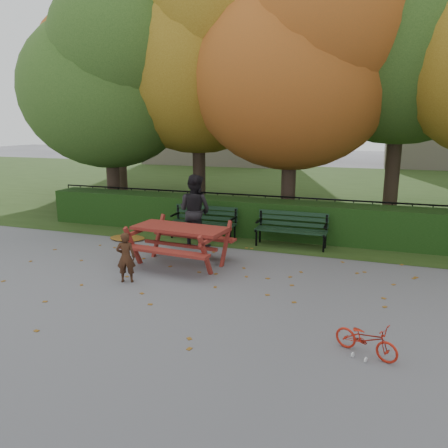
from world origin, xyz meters
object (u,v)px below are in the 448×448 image
(tree_c, at_px, (303,60))
(tree_b, at_px, (205,49))
(tree_f, at_px, (120,57))
(adult, at_px, (195,211))
(bench_right, at_px, (292,227))
(child, at_px, (126,257))
(picnic_table, at_px, (180,235))
(bench_left, at_px, (204,220))
(bicycle, at_px, (366,339))
(tree_a, at_px, (112,77))
(tree_d, at_px, (421,17))

(tree_c, bearing_deg, tree_b, 166.55)
(tree_f, distance_m, adult, 9.88)
(bench_right, height_order, child, child)
(picnic_table, height_order, adult, adult)
(bench_left, bearing_deg, tree_b, 110.58)
(bicycle, bearing_deg, child, 96.62)
(tree_a, distance_m, adult, 5.98)
(child, bearing_deg, tree_a, -77.28)
(tree_b, bearing_deg, child, -82.02)
(tree_f, xyz_separation_m, bench_left, (5.83, -5.54, -5.17))
(bench_right, bearing_deg, bicycle, -68.51)
(tree_c, distance_m, adult, 5.37)
(tree_b, relative_size, adult, 4.75)
(bench_right, relative_size, bicycle, 2.01)
(tree_b, xyz_separation_m, tree_c, (3.28, -0.78, -0.58))
(child, bearing_deg, picnic_table, -133.81)
(tree_b, height_order, adult, tree_b)
(picnic_table, bearing_deg, bench_left, 103.43)
(tree_c, bearing_deg, bicycle, -72.88)
(tree_d, bearing_deg, tree_a, -169.67)
(bench_right, bearing_deg, tree_a, 163.39)
(tree_f, bearing_deg, picnic_table, -51.78)
(adult, bearing_deg, bicycle, 147.68)
(tree_d, bearing_deg, child, -126.92)
(tree_a, distance_m, child, 7.75)
(bench_left, bearing_deg, tree_f, 136.49)
(tree_a, distance_m, picnic_table, 7.09)
(bench_right, bearing_deg, adult, -161.04)
(tree_c, height_order, bench_right, tree_c)
(bench_right, distance_m, child, 4.48)
(bench_right, relative_size, adult, 0.97)
(tree_d, bearing_deg, bicycle, -95.37)
(tree_c, bearing_deg, bench_right, -83.30)
(adult, bearing_deg, child, 96.55)
(picnic_table, xyz_separation_m, adult, (-0.28, 1.51, 0.25))
(bicycle, bearing_deg, bench_right, 44.86)
(tree_b, relative_size, bench_right, 4.88)
(tree_a, height_order, picnic_table, tree_a)
(tree_a, height_order, child, tree_a)
(tree_f, relative_size, adult, 4.96)
(tree_a, relative_size, bench_left, 4.16)
(tree_d, distance_m, bicycle, 10.33)
(child, bearing_deg, bench_left, -114.25)
(tree_b, distance_m, bench_right, 6.76)
(bench_left, bearing_deg, tree_a, 154.24)
(tree_f, bearing_deg, tree_a, -62.02)
(tree_c, height_order, child, tree_c)
(tree_a, xyz_separation_m, tree_f, (-1.94, 3.66, 1.17))
(tree_f, distance_m, picnic_table, 11.18)
(tree_a, relative_size, bench_right, 4.16)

